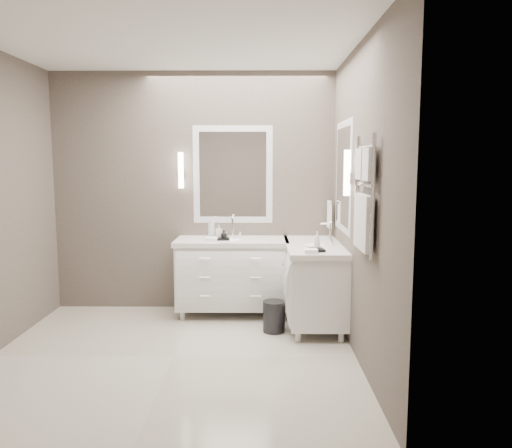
{
  "coord_description": "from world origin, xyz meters",
  "views": [
    {
      "loc": [
        0.76,
        -4.19,
        1.71
      ],
      "look_at": [
        0.72,
        0.7,
        1.08
      ],
      "focal_mm": 35.0,
      "sensor_mm": 36.0,
      "label": 1
    }
  ],
  "objects_px": {
    "vanity_back": "(232,272)",
    "towel_ladder": "(364,202)",
    "waste_bin": "(274,316)",
    "vanity_right": "(314,279)"
  },
  "relations": [
    {
      "from": "vanity_back",
      "to": "waste_bin",
      "type": "distance_m",
      "value": 0.8
    },
    {
      "from": "vanity_right",
      "to": "towel_ladder",
      "type": "height_order",
      "value": "towel_ladder"
    },
    {
      "from": "vanity_back",
      "to": "towel_ladder",
      "type": "height_order",
      "value": "towel_ladder"
    },
    {
      "from": "vanity_right",
      "to": "towel_ladder",
      "type": "relative_size",
      "value": 1.38
    },
    {
      "from": "vanity_back",
      "to": "waste_bin",
      "type": "xyz_separation_m",
      "value": [
        0.45,
        -0.58,
        -0.33
      ]
    },
    {
      "from": "vanity_back",
      "to": "towel_ladder",
      "type": "relative_size",
      "value": 1.38
    },
    {
      "from": "waste_bin",
      "to": "towel_ladder",
      "type": "bearing_deg",
      "value": -58.22
    },
    {
      "from": "waste_bin",
      "to": "vanity_back",
      "type": "bearing_deg",
      "value": 128.05
    },
    {
      "from": "vanity_back",
      "to": "waste_bin",
      "type": "bearing_deg",
      "value": -51.95
    },
    {
      "from": "vanity_right",
      "to": "waste_bin",
      "type": "height_order",
      "value": "vanity_right"
    }
  ]
}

